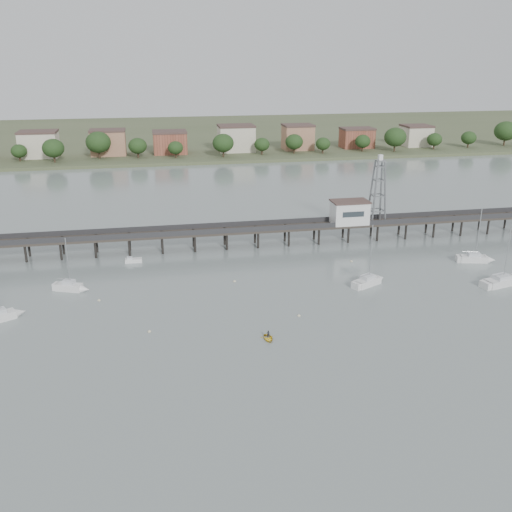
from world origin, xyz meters
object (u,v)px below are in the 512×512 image
Objects in this scene: pier at (241,230)px; sailboat_a at (5,315)px; lattice_tower at (378,192)px; sailboat_e at (478,259)px; yellow_dinghy at (268,339)px; sailboat_b at (73,287)px; sailboat_d at (507,281)px; white_tender at (133,260)px; sailboat_c at (371,281)px.

sailboat_a reaches higher than pier.
pier is 32.34m from lattice_tower.
sailboat_e reaches higher than yellow_dinghy.
lattice_tower is 69.08m from sailboat_b.
lattice_tower is 35.39m from sailboat_d.
sailboat_a is 90.66m from sailboat_e.
sailboat_d reaches higher than white_tender.
sailboat_b is at bearing 157.86° from sailboat_d.
yellow_dinghy is (40.45, -14.71, -0.65)m from sailboat_a.
yellow_dinghy is at bearing -128.09° from lattice_tower.
sailboat_b is 3.01× the size of white_tender.
white_tender is 43.24m from yellow_dinghy.
sailboat_c is at bearing 34.52° from yellow_dinghy.
sailboat_e is at bearing -51.74° from lattice_tower.
sailboat_a is (-75.05, -29.43, -10.45)m from lattice_tower.
lattice_tower is at bearing 142.94° from sailboat_e.
sailboat_c is 25.37m from sailboat_d.
pier is 54.88m from sailboat_d.
sailboat_d is (45.26, -30.89, -3.16)m from pier.
sailboat_a is at bearing -129.11° from white_tender.
yellow_dinghy is at bearing -60.30° from white_tender.
yellow_dinghy is (-49.62, -25.11, -0.65)m from sailboat_e.
sailboat_e is 80.51m from sailboat_b.
sailboat_e is at bearing 21.51° from sailboat_b.
lattice_tower reaches higher than yellow_dinghy.
sailboat_a is at bearing 155.26° from sailboat_c.
pier is at bearing 15.85° from white_tender.
yellow_dinghy reaches higher than white_tender.
lattice_tower is at bearing 100.15° from sailboat_d.
sailboat_d is 73.18m from white_tender.
sailboat_c is at bearing -26.67° from sailboat_a.
lattice_tower is at bearing 7.71° from white_tender.
white_tender is at bearing -173.71° from lattice_tower.
pier is at bearing 4.52° from sailboat_a.
sailboat_e is 55.61m from yellow_dinghy.
sailboat_c reaches higher than sailboat_a.
pier is at bearing 83.10° from yellow_dinghy.
sailboat_a is 30.73m from white_tender.
yellow_dinghy is (20.48, -38.07, -0.41)m from white_tender.
lattice_tower is 56.44m from white_tender.
sailboat_d reaches higher than sailboat_b.
sailboat_c is 29.49m from yellow_dinghy.
pier reaches higher than white_tender.
pier is 12.52× the size of sailboat_e.
sailboat_e is 27.17m from sailboat_c.
pier is at bearing 50.94° from sailboat_b.
sailboat_e reaches higher than sailboat_a.
sailboat_a is 0.93× the size of sailboat_c.
sailboat_e is at bearing -12.24° from sailboat_c.
lattice_tower is 5.73× the size of yellow_dinghy.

